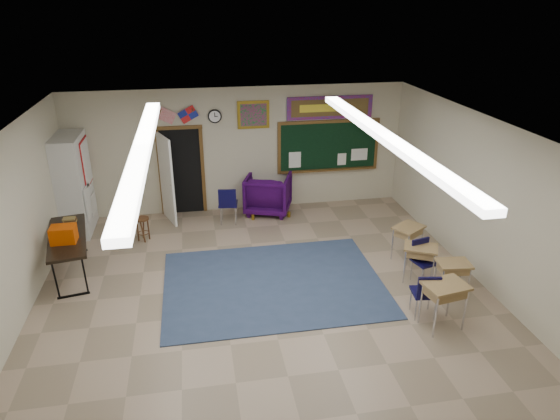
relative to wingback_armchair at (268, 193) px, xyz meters
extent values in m
plane|color=gray|center=(-0.63, -4.13, -0.48)|extent=(9.00, 9.00, 0.00)
cube|color=#C0BA9C|center=(-0.63, 0.37, 1.02)|extent=(8.00, 0.04, 3.00)
cube|color=#C0BA9C|center=(3.37, -4.13, 1.02)|extent=(0.04, 9.00, 3.00)
cube|color=silver|center=(-0.63, -4.13, 2.52)|extent=(8.00, 9.00, 0.04)
cube|color=#31405E|center=(-0.43, -3.33, -0.47)|extent=(4.00, 3.00, 0.02)
cube|color=black|center=(-2.03, 0.36, 0.57)|extent=(0.95, 0.04, 2.10)
cube|color=white|center=(-2.38, -0.09, 0.55)|extent=(0.35, 0.86, 2.05)
cube|color=brown|center=(1.57, 0.34, 1.02)|extent=(2.55, 0.05, 1.30)
cube|color=black|center=(1.57, 0.32, 1.02)|extent=(2.40, 0.03, 1.15)
cube|color=brown|center=(1.57, 0.28, 0.42)|extent=(2.40, 0.12, 0.04)
cube|color=red|center=(1.57, 0.34, 1.97)|extent=(2.10, 0.04, 0.55)
cube|color=brown|center=(1.57, 0.32, 1.97)|extent=(1.90, 0.03, 0.40)
cube|color=olive|center=(-0.28, 0.34, 1.87)|extent=(0.75, 0.05, 0.65)
cube|color=#A51466|center=(-0.28, 0.32, 1.87)|extent=(0.62, 0.03, 0.52)
cylinder|color=black|center=(-1.18, 0.34, 1.87)|extent=(0.32, 0.05, 0.32)
cylinder|color=white|center=(-1.18, 0.32, 1.87)|extent=(0.26, 0.02, 0.26)
cube|color=silver|center=(-4.35, -0.28, 0.62)|extent=(0.55, 1.25, 2.20)
imported|color=#260538|center=(0.00, 0.00, 0.00)|extent=(1.33, 1.34, 0.96)
cube|color=#967246|center=(2.25, -3.68, 0.21)|extent=(0.73, 0.67, 0.04)
cube|color=olive|center=(2.25, -3.68, 0.11)|extent=(0.63, 0.57, 0.12)
cube|color=#967246|center=(2.38, -2.84, 0.21)|extent=(0.74, 0.70, 0.04)
cube|color=olive|center=(2.38, -2.84, 0.11)|extent=(0.64, 0.60, 0.12)
cube|color=#967246|center=(2.01, -5.09, 0.29)|extent=(0.73, 0.60, 0.04)
cube|color=olive|center=(2.01, -5.09, 0.18)|extent=(0.63, 0.51, 0.13)
cube|color=#967246|center=(2.59, -4.28, 0.17)|extent=(0.60, 0.48, 0.04)
cube|color=olive|center=(2.59, -4.28, 0.08)|extent=(0.52, 0.40, 0.11)
cube|color=black|center=(-4.16, -2.27, 0.30)|extent=(1.00, 2.04, 0.05)
cube|color=#C83D03|center=(-4.13, -2.55, 0.48)|extent=(0.43, 0.33, 0.30)
cylinder|color=#4D2D17|center=(-2.91, -1.07, 0.03)|extent=(0.30, 0.30, 0.04)
torus|color=#4D2D17|center=(-2.91, -1.07, -0.31)|extent=(0.25, 0.25, 0.02)
camera|label=1|loc=(-1.71, -11.18, 4.44)|focal=32.00mm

